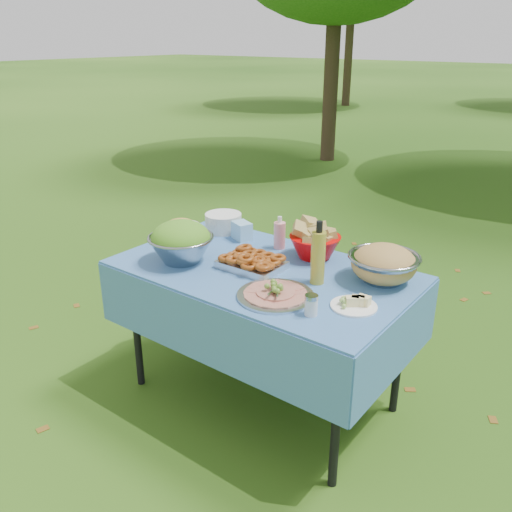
{
  "coord_description": "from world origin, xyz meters",
  "views": [
    {
      "loc": [
        1.46,
        -1.98,
        1.84
      ],
      "look_at": [
        -0.04,
        0.0,
        0.82
      ],
      "focal_mm": 38.0,
      "sensor_mm": 36.0,
      "label": 1
    }
  ],
  "objects": [
    {
      "name": "oil_bottle",
      "position": [
        0.3,
        0.02,
        0.91
      ],
      "size": [
        0.08,
        0.08,
        0.3
      ],
      "primitive_type": "cylinder",
      "rotation": [
        0.0,
        0.0,
        0.29
      ],
      "color": "#AA9D2F",
      "rests_on": "picnic_table"
    },
    {
      "name": "wipes_box",
      "position": [
        -0.35,
        0.27,
        0.81
      ],
      "size": [
        0.13,
        0.12,
        0.1
      ],
      "primitive_type": "cube",
      "rotation": [
        0.0,
        0.0,
        -0.38
      ],
      "color": "#91CDF4",
      "rests_on": "picnic_table"
    },
    {
      "name": "salad_bowl",
      "position": [
        -0.39,
        -0.17,
        0.87
      ],
      "size": [
        0.38,
        0.38,
        0.22
      ],
      "primitive_type": null,
      "rotation": [
        0.0,
        0.0,
        -0.17
      ],
      "color": "#92969A",
      "rests_on": "picnic_table"
    },
    {
      "name": "ground",
      "position": [
        0.0,
        0.0,
        0.0
      ],
      "size": [
        80.0,
        80.0,
        0.0
      ],
      "primitive_type": "plane",
      "color": "#14370A",
      "rests_on": "ground"
    },
    {
      "name": "bread_bowl",
      "position": [
        0.12,
        0.29,
        0.85
      ],
      "size": [
        0.28,
        0.28,
        0.18
      ],
      "primitive_type": null,
      "rotation": [
        0.0,
        0.0,
        -0.04
      ],
      "color": "#D20405",
      "rests_on": "picnic_table"
    },
    {
      "name": "pasta_bowl_steel",
      "position": [
        0.53,
        0.23,
        0.85
      ],
      "size": [
        0.43,
        0.43,
        0.18
      ],
      "primitive_type": null,
      "rotation": [
        0.0,
        0.0,
        -0.36
      ],
      "color": "#92969A",
      "rests_on": "picnic_table"
    },
    {
      "name": "fried_tray",
      "position": [
        -0.05,
        -0.03,
        0.8
      ],
      "size": [
        0.31,
        0.22,
        0.07
      ],
      "primitive_type": "cube",
      "rotation": [
        0.0,
        0.0,
        0.01
      ],
      "color": "silver",
      "rests_on": "picnic_table"
    },
    {
      "name": "picnic_table",
      "position": [
        0.0,
        0.0,
        0.38
      ],
      "size": [
        1.46,
        0.86,
        0.76
      ],
      "primitive_type": "cube",
      "color": "#7BC5ED",
      "rests_on": "ground"
    },
    {
      "name": "pasta_bowl_white",
      "position": [
        -0.61,
        0.05,
        0.82
      ],
      "size": [
        0.26,
        0.26,
        0.12
      ],
      "primitive_type": null,
      "rotation": [
        0.0,
        0.0,
        0.16
      ],
      "color": "white",
      "rests_on": "picnic_table"
    },
    {
      "name": "charcuterie_platter",
      "position": [
        0.23,
        -0.21,
        0.8
      ],
      "size": [
        0.38,
        0.38,
        0.08
      ],
      "primitive_type": "cylinder",
      "rotation": [
        0.0,
        0.0,
        -0.12
      ],
      "color": "silver",
      "rests_on": "picnic_table"
    },
    {
      "name": "cheese_plate",
      "position": [
        0.55,
        -0.09,
        0.79
      ],
      "size": [
        0.26,
        0.26,
        0.05
      ],
      "primitive_type": "cylinder",
      "rotation": [
        0.0,
        0.0,
        -0.4
      ],
      "color": "white",
      "rests_on": "picnic_table"
    },
    {
      "name": "sanitizer_bottle",
      "position": [
        -0.1,
        0.28,
        0.85
      ],
      "size": [
        0.07,
        0.07,
        0.18
      ],
      "primitive_type": "cylinder",
      "rotation": [
        0.0,
        0.0,
        0.21
      ],
      "color": "pink",
      "rests_on": "picnic_table"
    },
    {
      "name": "shaker",
      "position": [
        0.44,
        -0.26,
        0.81
      ],
      "size": [
        0.07,
        0.07,
        0.09
      ],
      "primitive_type": "cylinder",
      "rotation": [
        0.0,
        0.0,
        0.34
      ],
      "color": "silver",
      "rests_on": "picnic_table"
    },
    {
      "name": "plate_stack",
      "position": [
        -0.52,
        0.31,
        0.81
      ],
      "size": [
        0.23,
        0.23,
        0.11
      ],
      "primitive_type": "cylinder",
      "rotation": [
        0.0,
        0.0,
        -0.1
      ],
      "color": "white",
      "rests_on": "picnic_table"
    }
  ]
}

